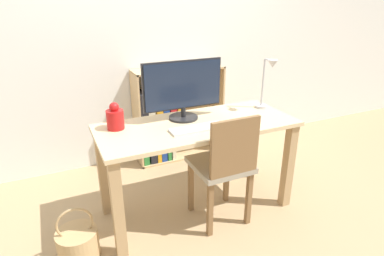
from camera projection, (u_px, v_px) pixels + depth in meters
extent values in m
plane|color=tan|center=(197.00, 207.00, 2.64)|extent=(10.00, 10.00, 0.00)
cube|color=silver|center=(148.00, 31.00, 3.08)|extent=(8.00, 0.05, 2.60)
cube|color=#D8BC8C|center=(198.00, 125.00, 2.36)|extent=(1.47, 0.62, 0.03)
cube|color=tan|center=(118.00, 210.00, 2.02)|extent=(0.07, 0.07, 0.71)
cube|color=tan|center=(288.00, 166.00, 2.55)|extent=(0.07, 0.07, 0.71)
cube|color=tan|center=(103.00, 173.00, 2.45)|extent=(0.07, 0.07, 0.71)
cube|color=tan|center=(251.00, 142.00, 2.98)|extent=(0.07, 0.07, 0.71)
cylinder|color=#232326|center=(183.00, 117.00, 2.45)|extent=(0.22, 0.22, 0.02)
cylinder|color=#232326|center=(183.00, 112.00, 2.43)|extent=(0.04, 0.04, 0.08)
cube|color=#232326|center=(183.00, 85.00, 2.36)|extent=(0.62, 0.02, 0.36)
cube|color=#192338|center=(183.00, 85.00, 2.35)|extent=(0.59, 0.03, 0.34)
cube|color=silver|center=(198.00, 128.00, 2.24)|extent=(0.40, 0.12, 0.02)
cylinder|color=red|center=(115.00, 120.00, 2.23)|extent=(0.12, 0.12, 0.14)
sphere|color=red|center=(114.00, 107.00, 2.20)|extent=(0.07, 0.07, 0.07)
cylinder|color=#B7B7BC|center=(261.00, 106.00, 2.69)|extent=(0.10, 0.10, 0.02)
cylinder|color=#B7B7BC|center=(263.00, 83.00, 2.62)|extent=(0.02, 0.02, 0.38)
cylinder|color=#B7B7BC|center=(269.00, 60.00, 2.50)|extent=(0.01, 0.10, 0.01)
cone|color=#B7B7BC|center=(273.00, 64.00, 2.47)|extent=(0.08, 0.08, 0.06)
cube|color=#9E937F|center=(220.00, 164.00, 2.36)|extent=(0.40, 0.40, 0.04)
cube|color=brown|center=(235.00, 147.00, 2.12)|extent=(0.36, 0.03, 0.40)
cube|color=brown|center=(210.00, 209.00, 2.25)|extent=(0.04, 0.04, 0.44)
cube|color=brown|center=(249.00, 198.00, 2.38)|extent=(0.04, 0.04, 0.44)
cube|color=brown|center=(191.00, 186.00, 2.52)|extent=(0.04, 0.04, 0.44)
cube|color=brown|center=(226.00, 178.00, 2.65)|extent=(0.04, 0.04, 0.44)
cube|color=tan|center=(137.00, 120.00, 3.16)|extent=(0.02, 0.28, 0.96)
cube|color=tan|center=(217.00, 108.00, 3.51)|extent=(0.02, 0.28, 0.96)
cube|color=tan|center=(180.00, 154.00, 3.51)|extent=(0.92, 0.28, 0.02)
cube|color=tan|center=(178.00, 69.00, 3.16)|extent=(0.92, 0.28, 0.02)
cube|color=tan|center=(179.00, 114.00, 3.33)|extent=(0.88, 0.28, 0.02)
cube|color=#2D7F38|center=(143.00, 144.00, 3.28)|extent=(0.06, 0.24, 0.38)
cube|color=black|center=(151.00, 148.00, 3.33)|extent=(0.07, 0.24, 0.25)
cube|color=orange|center=(156.00, 143.00, 3.34)|extent=(0.04, 0.24, 0.35)
cube|color=navy|center=(161.00, 143.00, 3.36)|extent=(0.06, 0.24, 0.34)
cube|color=#2D7F38|center=(166.00, 143.00, 3.39)|extent=(0.04, 0.24, 0.32)
cube|color=beige|center=(170.00, 142.00, 3.41)|extent=(0.04, 0.24, 0.30)
cube|color=black|center=(141.00, 106.00, 3.13)|extent=(0.07, 0.24, 0.27)
cube|color=beige|center=(148.00, 103.00, 3.15)|extent=(0.06, 0.24, 0.30)
cube|color=orange|center=(156.00, 99.00, 3.17)|extent=(0.06, 0.24, 0.37)
cube|color=navy|center=(162.00, 97.00, 3.19)|extent=(0.06, 0.24, 0.39)
cube|color=red|center=(170.00, 101.00, 3.24)|extent=(0.06, 0.24, 0.28)
cube|color=orange|center=(176.00, 99.00, 3.26)|extent=(0.05, 0.24, 0.30)
cylinder|color=tan|center=(78.00, 244.00, 2.10)|extent=(0.27, 0.27, 0.20)
torus|color=tan|center=(75.00, 223.00, 2.03)|extent=(0.23, 0.02, 0.23)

